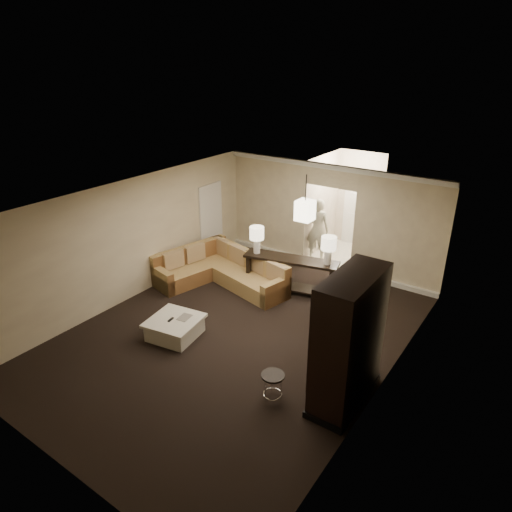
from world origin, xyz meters
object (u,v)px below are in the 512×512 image
Objects in this scene: coffee_table at (175,327)px; person at (318,226)px; armoire at (348,343)px; drink_table at (273,381)px; sectional_sofa at (222,271)px; console_table at (291,272)px.

person is at bearing 83.76° from coffee_table.
armoire reaches higher than coffee_table.
sectional_sofa is at bearing 139.95° from drink_table.
console_table is 3.83m from drink_table.
coffee_table is 2.31× the size of drink_table.
person is (0.55, 5.04, 0.78)m from coffee_table.
armoire is (3.59, 0.28, 0.89)m from coffee_table.
person reaches higher than coffee_table.
coffee_table is 0.49× the size of console_table.
console_table is 1.01× the size of armoire.
drink_table is at bearing -143.99° from armoire.
armoire is at bearing -12.77° from sectional_sofa.
console_table is 4.75× the size of drink_table.
coffee_table is at bearing 71.58° from person.
coffee_table is at bearing 170.97° from drink_table.
person is (-3.04, 4.77, -0.12)m from armoire.
coffee_table is (0.69, -2.38, -0.13)m from sectional_sofa.
coffee_table is 3.71m from armoire.
coffee_table is 0.49× the size of armoire.
drink_table is (2.63, -0.42, 0.15)m from coffee_table.
console_table is at bearing 88.18° from person.
sectional_sofa is at bearing 153.87° from armoire.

